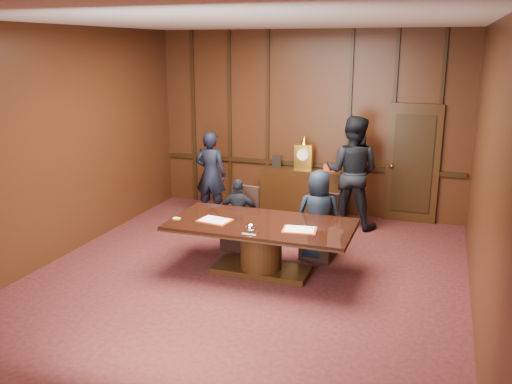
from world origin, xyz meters
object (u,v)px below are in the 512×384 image
(conference_table, at_px, (261,239))
(signatory_left, at_px, (239,214))
(sideboard, at_px, (303,190))
(witness_left, at_px, (211,174))
(witness_right, at_px, (352,172))
(signatory_right, at_px, (319,215))

(conference_table, height_order, signatory_left, signatory_left)
(sideboard, relative_size, conference_table, 0.61)
(witness_left, bearing_deg, witness_right, -177.45)
(conference_table, distance_m, signatory_right, 1.05)
(signatory_right, distance_m, witness_right, 1.77)
(signatory_left, height_order, witness_left, witness_left)
(witness_left, height_order, witness_right, witness_right)
(signatory_right, distance_m, witness_left, 2.83)
(sideboard, xyz_separation_m, witness_right, (1.00, -0.44, 0.52))
(signatory_left, relative_size, witness_right, 0.57)
(signatory_right, bearing_deg, witness_right, -110.50)
(signatory_right, bearing_deg, signatory_left, -13.62)
(witness_left, bearing_deg, conference_table, 124.87)
(conference_table, xyz_separation_m, signatory_right, (0.65, 0.80, 0.19))
(sideboard, height_order, witness_right, witness_right)
(sideboard, xyz_separation_m, signatory_right, (0.79, -2.17, 0.21))
(sideboard, height_order, witness_left, witness_left)
(conference_table, relative_size, witness_left, 1.58)
(sideboard, xyz_separation_m, witness_left, (-1.63, -0.72, 0.34))
(witness_left, xyz_separation_m, witness_right, (2.64, 0.27, 0.18))
(sideboard, height_order, signatory_left, sideboard)
(signatory_left, distance_m, witness_right, 2.33)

